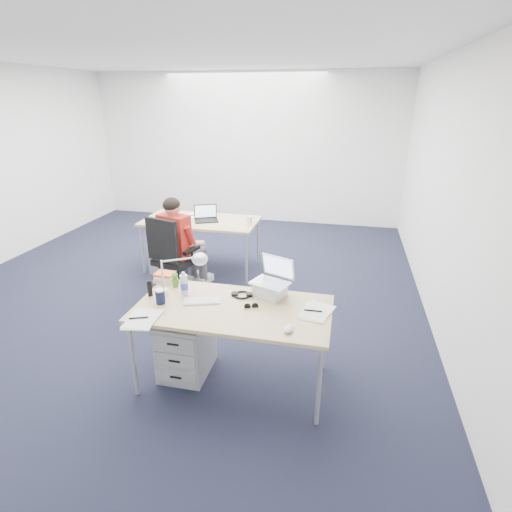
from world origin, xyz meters
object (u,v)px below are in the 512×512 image
Objects in this scene: sunglasses at (251,306)px; desk_lamp at (177,273)px; seated_person at (183,245)px; cordless_phone at (150,288)px; computer_mouse at (288,329)px; wireless_keyboard at (202,301)px; dark_laptop at (206,213)px; far_cup at (249,221)px; headphones at (242,294)px; desk_far at (201,223)px; silver_laptop at (270,279)px; office_chair at (176,274)px; book_stack at (165,277)px; drawer_pedestal_near at (186,345)px; water_bottle at (184,283)px; can_koozie at (160,296)px; drawer_pedestal_far at (169,251)px; bear_figurine at (175,280)px; desk_near at (233,312)px.

sunglasses is 0.69m from desk_lamp.
cordless_phone is at bearing -58.81° from seated_person.
computer_mouse is 1.28m from cordless_phone.
seated_person is 2.44m from computer_mouse.
computer_mouse is (0.78, -0.29, 0.01)m from wireless_keyboard.
dark_laptop reaches higher than far_cup.
desk_far is at bearing 110.76° from headphones.
desk_lamp is at bearing -13.50° from cordless_phone.
seated_person is 3.75× the size of silver_laptop.
seated_person is 4.10× the size of wireless_keyboard.
computer_mouse is at bearing -83.07° from dark_laptop.
headphones is (-0.23, -0.05, -0.15)m from silver_laptop.
computer_mouse is at bearing -29.83° from office_chair.
book_stack reaches higher than desk_far.
desk_lamp is (-1.00, 0.33, 0.20)m from computer_mouse.
water_bottle is at bearing 102.53° from drawer_pedestal_near.
can_koozie is at bearing -54.30° from office_chair.
wireless_keyboard is 0.83m from computer_mouse.
desk_lamp is (0.63, -2.24, 0.27)m from desk_far.
water_bottle is 1.77× the size of sunglasses.
office_chair is at bearing -59.82° from drawer_pedestal_far.
drawer_pedestal_near is 0.97m from silver_laptop.
can_koozie is (0.54, -1.48, 0.50)m from office_chair.
silver_laptop is at bearing 44.68° from sunglasses.
book_stack is at bearing 109.47° from can_koozie.
bear_figurine is (0.54, -1.16, 0.50)m from office_chair.
desk_far is 2.48m from silver_laptop.
sunglasses is (0.15, 0.03, 0.06)m from desk_near.
computer_mouse reaches higher than drawer_pedestal_far.
far_cup is (0.69, 0.68, 0.16)m from seated_person.
seated_person is 1.91m from silver_laptop.
office_chair is at bearing 112.39° from sunglasses.
wireless_keyboard is 1.42× the size of water_bottle.
bear_figurine is (0.49, -1.33, 0.17)m from seated_person.
desk_lamp is (0.25, 0.04, 0.15)m from cordless_phone.
office_chair reaches higher than computer_mouse.
far_cup is (0.34, 1.92, 0.01)m from book_stack.
seated_person is at bearing -50.51° from drawer_pedestal_far.
wireless_keyboard is 0.34m from can_koozie.
computer_mouse is (0.50, -0.25, 0.07)m from desk_near.
sunglasses reaches higher than desk_near.
dark_laptop reaches higher than desk_far.
desk_lamp is at bearing -62.69° from drawer_pedestal_far.
headphones is 0.58m from desk_lamp.
far_cup is (-0.56, 2.23, 0.04)m from sunglasses.
desk_far is at bearing 104.58° from office_chair.
bear_figurine is 2.02m from far_cup.
office_chair is at bearing -131.15° from far_cup.
desk_near is 13.39× the size of sunglasses.
desk_near is at bearing -24.64° from cordless_phone.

